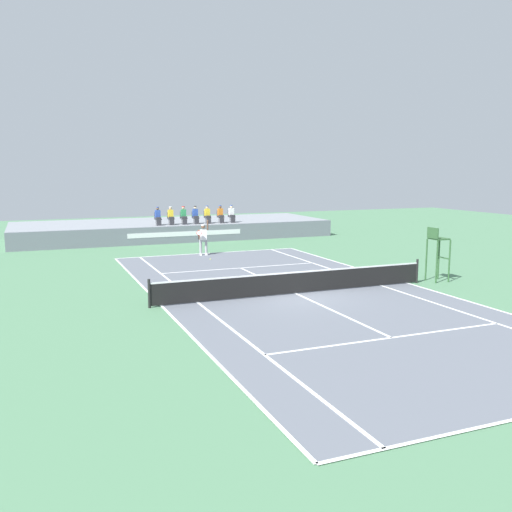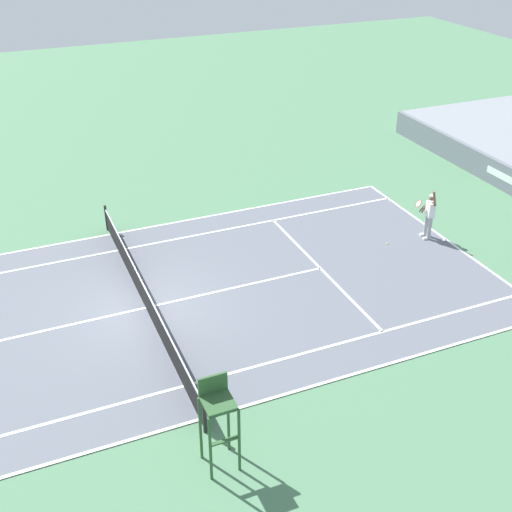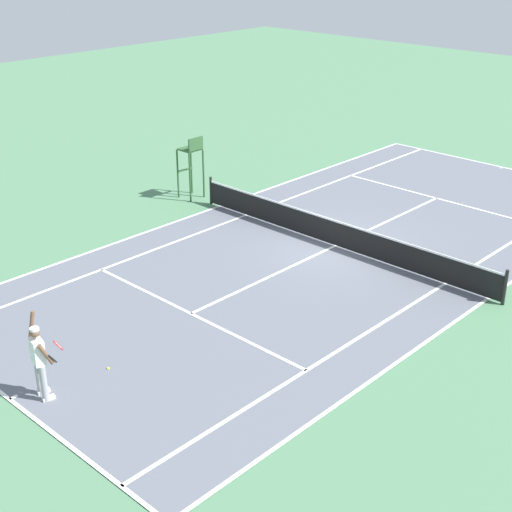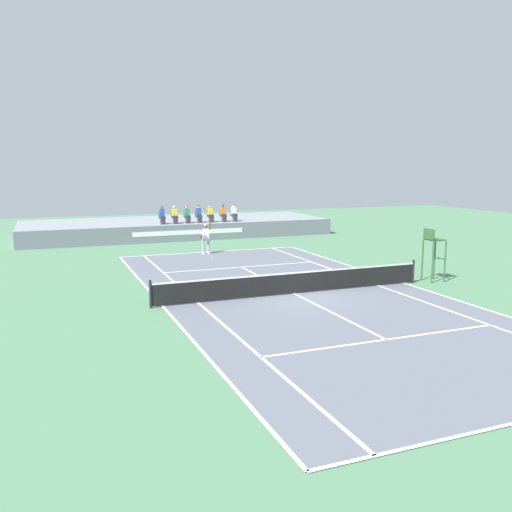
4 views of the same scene
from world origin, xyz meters
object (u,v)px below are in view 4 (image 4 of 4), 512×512
Objects in this scene: spectator_seated_6 at (234,213)px; umpire_chair at (433,248)px; tennis_player at (206,238)px; spectator_seated_4 at (211,214)px; spectator_seated_0 at (162,215)px; spectator_seated_3 at (199,214)px; spectator_seated_2 at (187,215)px; spectator_seated_1 at (175,215)px; tennis_ball at (212,258)px; spectator_seated_5 at (223,213)px.

umpire_chair is (3.22, -18.25, -0.23)m from spectator_seated_6.
spectator_seated_4 is at bearing 70.75° from tennis_player.
tennis_player is (1.14, -6.96, -0.79)m from spectator_seated_0.
tennis_player is (-1.55, -6.96, -0.79)m from spectator_seated_3.
spectator_seated_2 is 1.74m from spectator_seated_4.
spectator_seated_4 reaches higher than tennis_player.
tennis_player is (0.23, -6.96, -0.79)m from spectator_seated_1.
spectator_seated_1 is at bearing 180.00° from spectator_seated_2.
spectator_seated_1 is 8.82m from tennis_ball.
tennis_player is at bearing -95.63° from spectator_seated_2.
spectator_seated_4 is (2.66, 0.00, 0.00)m from spectator_seated_1.
spectator_seated_2 is at bearing 180.00° from spectator_seated_6.
spectator_seated_3 is (2.69, 0.00, 0.00)m from spectator_seated_0.
spectator_seated_5 reaches higher than tennis_player.
spectator_seated_4 is at bearing 0.00° from spectator_seated_1.
spectator_seated_0 is 1.00× the size of spectator_seated_3.
spectator_seated_2 and spectator_seated_3 have the same top height.
spectator_seated_5 is at bearing 0.00° from spectator_seated_3.
spectator_seated_3 is at bearing 0.00° from spectator_seated_2.
spectator_seated_6 is (5.40, 0.00, 0.00)m from spectator_seated_0.
spectator_seated_4 is 9.17m from tennis_ball.
spectator_seated_0 is at bearing 180.00° from spectator_seated_2.
tennis_ball is at bearing -100.84° from spectator_seated_3.
spectator_seated_2 is 3.58m from spectator_seated_6.
spectator_seated_1 is 1.00× the size of spectator_seated_5.
spectator_seated_0 reaches higher than umpire_chair.
spectator_seated_3 reaches higher than umpire_chair.
tennis_ball is (0.13, -8.64, -1.75)m from spectator_seated_1.
spectator_seated_2 is 2.73m from spectator_seated_5.
spectator_seated_2 is (1.83, 0.00, 0.00)m from spectator_seated_0.
spectator_seated_4 is 0.52× the size of umpire_chair.
spectator_seated_3 is at bearing 180.00° from spectator_seated_5.
spectator_seated_4 is at bearing 180.00° from spectator_seated_5.
spectator_seated_1 is 4.49m from spectator_seated_6.
spectator_seated_0 is 1.00× the size of spectator_seated_6.
spectator_seated_3 is 1.87m from spectator_seated_5.
spectator_seated_1 is 0.92m from spectator_seated_2.
spectator_seated_3 and spectator_seated_6 have the same top height.
spectator_seated_1 is at bearing 180.00° from spectator_seated_5.
spectator_seated_2 is at bearing 0.00° from spectator_seated_1.
spectator_seated_1 is at bearing 0.00° from spectator_seated_0.
spectator_seated_5 is at bearing 0.00° from spectator_seated_2.
spectator_seated_4 is at bearing 0.00° from spectator_seated_2.
spectator_seated_4 is (1.74, 0.00, 0.00)m from spectator_seated_2.
spectator_seated_0 is at bearing 180.00° from spectator_seated_6.
spectator_seated_6 is 18.54m from umpire_chair.
spectator_seated_6 reaches higher than umpire_chair.
umpire_chair is (8.63, -18.25, -0.23)m from spectator_seated_0.
spectator_seated_4 reaches higher than umpire_chair.
spectator_seated_5 is 18.60× the size of tennis_ball.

